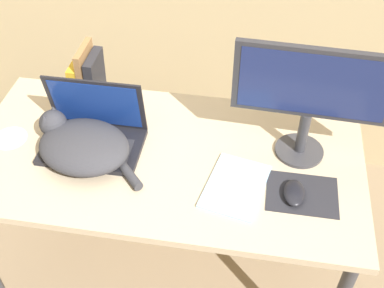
{
  "coord_description": "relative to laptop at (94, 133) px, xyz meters",
  "views": [
    {
      "loc": [
        0.28,
        -0.79,
        1.87
      ],
      "look_at": [
        0.1,
        0.31,
        0.81
      ],
      "focal_mm": 45.0,
      "sensor_mm": 36.0,
      "label": 1
    }
  ],
  "objects": [
    {
      "name": "book_row",
      "position": [
        -0.09,
        0.22,
        0.06
      ],
      "size": [
        0.11,
        0.15,
        0.25
      ],
      "color": "gold",
      "rests_on": "desk"
    },
    {
      "name": "desk",
      "position": [
        0.25,
        -0.02,
        -0.12
      ],
      "size": [
        1.36,
        0.69,
        0.71
      ],
      "color": "tan",
      "rests_on": "ground_plane"
    },
    {
      "name": "external_monitor",
      "position": [
        0.71,
        0.07,
        0.21
      ],
      "size": [
        0.49,
        0.17,
        0.42
      ],
      "color": "#333338",
      "rests_on": "desk"
    },
    {
      "name": "computer_mouse",
      "position": [
        0.69,
        -0.13,
        -0.03
      ],
      "size": [
        0.07,
        0.11,
        0.03
      ],
      "color": "black",
      "rests_on": "mousepad"
    },
    {
      "name": "laptop",
      "position": [
        0.0,
        0.0,
        0.0
      ],
      "size": [
        0.34,
        0.22,
        0.24
      ],
      "color": "black",
      "rests_on": "desk"
    },
    {
      "name": "mousepad",
      "position": [
        0.72,
        -0.12,
        -0.04
      ],
      "size": [
        0.22,
        0.17,
        0.0
      ],
      "color": "#232328",
      "rests_on": "desk"
    },
    {
      "name": "notepad",
      "position": [
        0.51,
        -0.12,
        -0.04
      ],
      "size": [
        0.22,
        0.28,
        0.01
      ],
      "color": "#99C6E0",
      "rests_on": "desk"
    },
    {
      "name": "cat",
      "position": [
        -0.02,
        -0.07,
        0.01
      ],
      "size": [
        0.41,
        0.32,
        0.13
      ],
      "color": "#333338",
      "rests_on": "desk"
    },
    {
      "name": "cd_disc",
      "position": [
        -0.31,
        -0.03,
        -0.05
      ],
      "size": [
        0.12,
        0.12,
        0.0
      ],
      "color": "silver",
      "rests_on": "desk"
    }
  ]
}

